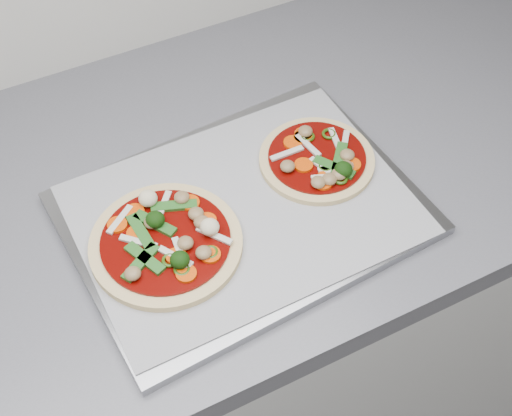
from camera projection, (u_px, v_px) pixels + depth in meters
name	position (u px, v px, depth m)	size (l,w,h in m)	color
base_cabinet	(135.00, 381.00, 1.28)	(3.60, 0.60, 0.86)	silver
countertop	(89.00, 231.00, 0.93)	(3.60, 0.60, 0.04)	slate
baking_tray	(243.00, 213.00, 0.92)	(0.43, 0.32, 0.01)	gray
parchment	(243.00, 209.00, 0.91)	(0.41, 0.30, 0.00)	#9E9EA3
pizza_left	(167.00, 240.00, 0.87)	(0.24, 0.24, 0.03)	#E0C689
pizza_right	(319.00, 160.00, 0.95)	(0.20, 0.20, 0.03)	#E0C689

